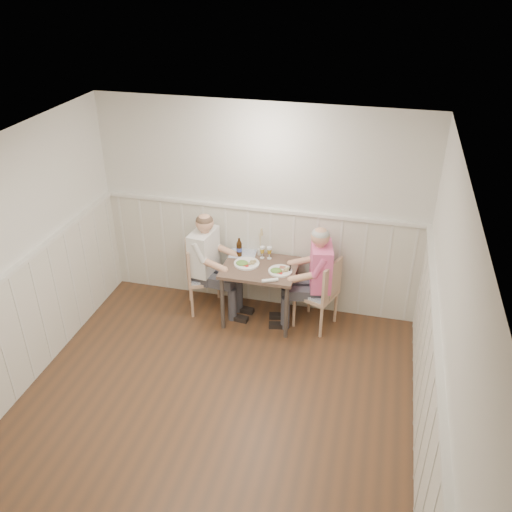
% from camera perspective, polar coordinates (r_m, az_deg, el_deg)
% --- Properties ---
extents(ground_plane, '(4.50, 4.50, 0.00)m').
position_cam_1_polar(ground_plane, '(5.53, -5.42, -17.23)').
color(ground_plane, '#4A3221').
extents(room_shell, '(4.04, 4.54, 2.60)m').
position_cam_1_polar(room_shell, '(4.55, -6.31, -3.96)').
color(room_shell, silver).
rests_on(room_shell, ground).
extents(wainscot, '(4.00, 4.49, 1.34)m').
position_cam_1_polar(wainscot, '(5.56, -3.46, -7.35)').
color(wainscot, beige).
rests_on(wainscot, ground).
extents(dining_table, '(0.87, 0.70, 0.75)m').
position_cam_1_polar(dining_table, '(6.48, 0.43, -1.89)').
color(dining_table, '#4F3C33').
rests_on(dining_table, ground).
extents(chair_right, '(0.56, 0.56, 0.92)m').
position_cam_1_polar(chair_right, '(6.48, 6.79, -3.70)').
color(chair_right, tan).
rests_on(chair_right, ground).
extents(chair_left, '(0.57, 0.57, 0.92)m').
position_cam_1_polar(chair_left, '(6.80, -5.91, -1.90)').
color(chair_left, tan).
rests_on(chair_left, ground).
extents(man_in_pink, '(0.67, 0.48, 1.34)m').
position_cam_1_polar(man_in_pink, '(6.46, 6.35, -3.07)').
color(man_in_pink, '#3F3F47').
rests_on(man_in_pink, ground).
extents(diner_cream, '(0.66, 0.46, 1.36)m').
position_cam_1_polar(diner_cream, '(6.72, -5.08, -1.56)').
color(diner_cream, '#3F3F47').
rests_on(diner_cream, ground).
extents(plate_man, '(0.28, 0.28, 0.07)m').
position_cam_1_polar(plate_man, '(6.31, 2.48, -1.50)').
color(plate_man, white).
rests_on(plate_man, dining_table).
extents(plate_diner, '(0.31, 0.31, 0.08)m').
position_cam_1_polar(plate_diner, '(6.45, -1.14, -0.72)').
color(plate_diner, white).
rests_on(plate_diner, dining_table).
extents(beer_glass_a, '(0.06, 0.06, 0.16)m').
position_cam_1_polar(beer_glass_a, '(6.54, 1.42, 0.54)').
color(beer_glass_a, silver).
rests_on(beer_glass_a, dining_table).
extents(beer_glass_b, '(0.06, 0.06, 0.16)m').
position_cam_1_polar(beer_glass_b, '(6.55, 0.66, 0.59)').
color(beer_glass_b, silver).
rests_on(beer_glass_b, dining_table).
extents(beer_bottle, '(0.07, 0.07, 0.24)m').
position_cam_1_polar(beer_bottle, '(6.60, -1.78, 0.83)').
color(beer_bottle, black).
rests_on(beer_bottle, dining_table).
extents(rolled_napkin, '(0.18, 0.12, 0.04)m').
position_cam_1_polar(rolled_napkin, '(6.12, 1.49, -2.58)').
color(rolled_napkin, white).
rests_on(rolled_napkin, dining_table).
extents(grass_vase, '(0.04, 0.04, 0.39)m').
position_cam_1_polar(grass_vase, '(6.59, 0.35, 1.46)').
color(grass_vase, silver).
rests_on(grass_vase, dining_table).
extents(gingham_mat, '(0.34, 0.29, 0.01)m').
position_cam_1_polar(gingham_mat, '(6.69, -1.40, 0.26)').
color(gingham_mat, '#6177A2').
rests_on(gingham_mat, dining_table).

